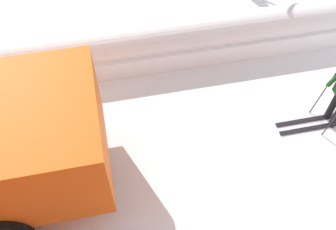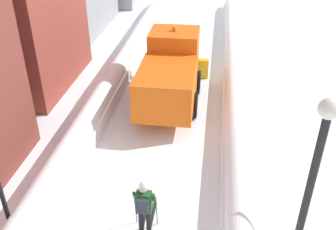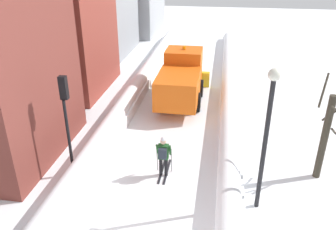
{
  "view_description": "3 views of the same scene",
  "coord_description": "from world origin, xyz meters",
  "px_view_note": "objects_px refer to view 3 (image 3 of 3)",
  "views": [
    {
      "loc": [
        -3.85,
        7.76,
        6.64
      ],
      "look_at": [
        -0.07,
        6.98,
        1.55
      ],
      "focal_mm": 41.45,
      "sensor_mm": 36.0,
      "label": 1
    },
    {
      "loc": [
        1.85,
        -3.99,
        8.29
      ],
      "look_at": [
        0.35,
        7.56,
        1.41
      ],
      "focal_mm": 40.48,
      "sensor_mm": 36.0,
      "label": 2
    },
    {
      "loc": [
        2.27,
        -8.33,
        8.48
      ],
      "look_at": [
        -0.08,
        6.71,
        1.17
      ],
      "focal_mm": 37.2,
      "sensor_mm": 36.0,
      "label": 3
    }
  ],
  "objects_px": {
    "traffic_light_pole": "(66,108)",
    "bare_tree_near": "(325,135)",
    "skier": "(163,154)",
    "street_lamp": "(267,125)",
    "plow_truck": "(181,79)"
  },
  "relations": [
    {
      "from": "plow_truck",
      "to": "street_lamp",
      "type": "distance_m",
      "value": 10.01
    },
    {
      "from": "plow_truck",
      "to": "skier",
      "type": "bearing_deg",
      "value": -88.24
    },
    {
      "from": "plow_truck",
      "to": "bare_tree_near",
      "type": "bearing_deg",
      "value": -46.38
    },
    {
      "from": "street_lamp",
      "to": "bare_tree_near",
      "type": "bearing_deg",
      "value": 41.19
    },
    {
      "from": "plow_truck",
      "to": "bare_tree_near",
      "type": "height_order",
      "value": "bare_tree_near"
    },
    {
      "from": "plow_truck",
      "to": "skier",
      "type": "height_order",
      "value": "plow_truck"
    },
    {
      "from": "plow_truck",
      "to": "bare_tree_near",
      "type": "distance_m",
      "value": 9.39
    },
    {
      "from": "traffic_light_pole",
      "to": "bare_tree_near",
      "type": "relative_size",
      "value": 1.0
    },
    {
      "from": "skier",
      "to": "bare_tree_near",
      "type": "bearing_deg",
      "value": 8.1
    },
    {
      "from": "traffic_light_pole",
      "to": "street_lamp",
      "type": "xyz_separation_m",
      "value": [
        7.34,
        -0.91,
        0.32
      ]
    },
    {
      "from": "skier",
      "to": "bare_tree_near",
      "type": "relative_size",
      "value": 0.42
    },
    {
      "from": "street_lamp",
      "to": "traffic_light_pole",
      "type": "bearing_deg",
      "value": 172.97
    },
    {
      "from": "skier",
      "to": "bare_tree_near",
      "type": "distance_m",
      "value": 6.36
    },
    {
      "from": "skier",
      "to": "street_lamp",
      "type": "relative_size",
      "value": 0.35
    },
    {
      "from": "skier",
      "to": "traffic_light_pole",
      "type": "xyz_separation_m",
      "value": [
        -3.67,
        -0.45,
        1.99
      ]
    }
  ]
}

